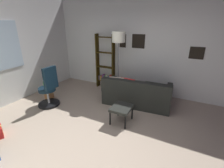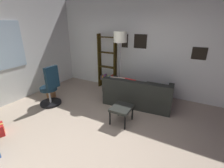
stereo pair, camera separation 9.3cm
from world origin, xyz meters
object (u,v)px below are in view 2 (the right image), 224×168
bookshelf (107,65)px  potted_plant (50,89)px  office_chair (50,90)px  footstool (122,109)px  floor_lamp (120,42)px  couch (142,94)px

bookshelf → potted_plant: (-1.48, 1.15, -0.53)m
office_chair → potted_plant: office_chair is taller
office_chair → bookshelf: (1.82, -0.71, 0.36)m
footstool → office_chair: 2.04m
floor_lamp → footstool: bearing=-151.9°
office_chair → floor_lamp: size_ratio=0.58×
couch → footstool: (-1.12, 0.09, 0.06)m
footstool → bookshelf: bearing=38.6°
footstool → office_chair: (-0.17, 2.03, 0.09)m
bookshelf → potted_plant: size_ratio=2.86×
bookshelf → floor_lamp: (-0.43, -0.67, 0.84)m
office_chair → floor_lamp: floor_lamp is taller
couch → bookshelf: bearing=69.4°
footstool → bookshelf: (1.65, 1.32, 0.45)m
floor_lamp → potted_plant: floor_lamp is taller
couch → bookshelf: 1.59m
bookshelf → office_chair: bearing=158.7°
couch → bookshelf: (0.53, 1.41, 0.51)m
footstool → office_chair: size_ratio=0.44×
couch → bookshelf: bookshelf is taller
bookshelf → floor_lamp: 1.15m
couch → footstool: 1.13m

